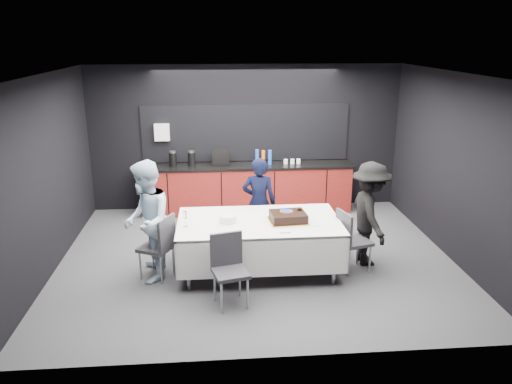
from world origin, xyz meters
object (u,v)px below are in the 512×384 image
cake_assembly (288,217)px  chair_left (161,243)px  person_center (259,202)px  person_right (370,214)px  chair_right (350,237)px  champagne_flute (185,216)px  chair_near (229,264)px  plate_stack (228,219)px  party_table (259,229)px  person_left (147,222)px

cake_assembly → chair_left: 1.84m
person_center → person_right: 1.76m
cake_assembly → chair_right: 0.95m
champagne_flute → person_right: bearing=5.8°
champagne_flute → chair_near: champagne_flute is taller
cake_assembly → plate_stack: size_ratio=2.33×
chair_right → party_table: bearing=174.3°
person_center → person_right: size_ratio=0.95×
plate_stack → person_left: bearing=-175.8°
cake_assembly → champagne_flute: champagne_flute is taller
chair_near → person_left: (-1.11, 0.77, 0.32)m
chair_left → chair_right: (2.70, -0.01, 0.00)m
person_center → chair_right: bearing=149.4°
party_table → chair_right: (1.31, -0.13, -0.11)m
chair_near → person_center: bearing=73.1°
cake_assembly → plate_stack: cake_assembly is taller
party_table → plate_stack: plate_stack is taller
party_table → champagne_flute: (-1.04, -0.15, 0.30)m
chair_right → chair_near: size_ratio=1.00×
party_table → plate_stack: 0.48m
chair_near → champagne_flute: bearing=128.0°
plate_stack → chair_left: 1.00m
chair_left → chair_right: same height
chair_right → person_left: bearing=179.6°
person_center → person_right: (1.58, -0.78, 0.04)m
party_table → cake_assembly: 0.47m
party_table → champagne_flute: champagne_flute is taller
chair_right → person_left: (-2.88, 0.02, 0.32)m
cake_assembly → person_left: bearing=-178.6°
chair_near → person_left: person_left is taller
plate_stack → chair_near: chair_near is taller
cake_assembly → person_right: 1.26m
party_table → chair_near: bearing=-117.7°
person_right → chair_right: bearing=124.5°
chair_right → person_right: (0.35, 0.26, 0.25)m
plate_stack → chair_near: bearing=-91.4°
chair_right → chair_left: bearing=179.8°
person_right → chair_near: bearing=113.7°
person_right → person_center: bearing=61.9°
champagne_flute → person_right: 2.71m
person_right → chair_left: bearing=92.9°
champagne_flute → chair_near: bearing=-52.0°
cake_assembly → chair_left: size_ratio=0.61×
chair_left → person_left: (-0.18, 0.01, 0.32)m
plate_stack → person_left: (-1.13, -0.08, 0.02)m
person_left → person_right: person_left is taller
cake_assembly → party_table: bearing=171.6°
cake_assembly → chair_near: (-0.88, -0.82, -0.31)m
plate_stack → chair_near: size_ratio=0.26×
chair_left → person_center: person_center is taller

